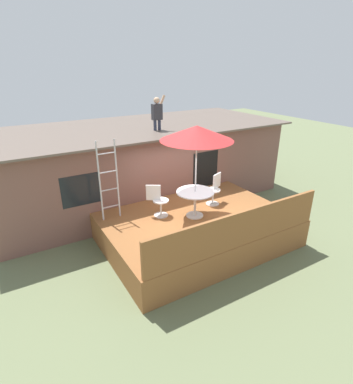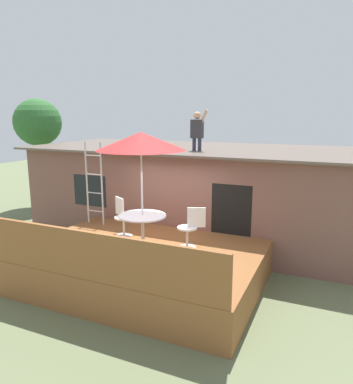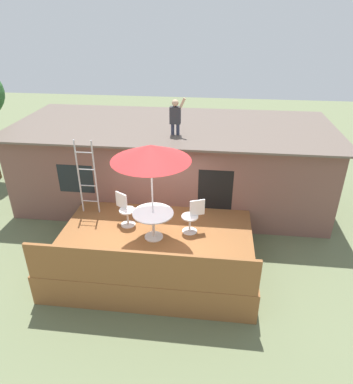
# 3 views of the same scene
# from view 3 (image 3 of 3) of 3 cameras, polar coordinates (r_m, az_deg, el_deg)

# --- Properties ---
(ground_plane) EXTENTS (40.00, 40.00, 0.00)m
(ground_plane) POSITION_cam_3_polar(r_m,az_deg,el_deg) (9.73, -3.35, -11.02)
(ground_plane) COLOR #66704C
(house) EXTENTS (10.50, 4.50, 2.72)m
(house) POSITION_cam_3_polar(r_m,az_deg,el_deg) (12.11, -0.65, 4.77)
(house) COLOR brown
(house) RESTS_ON ground
(deck) EXTENTS (5.08, 3.85, 0.80)m
(deck) POSITION_cam_3_polar(r_m,az_deg,el_deg) (9.49, -3.42, -9.13)
(deck) COLOR brown
(deck) RESTS_ON ground
(deck_railing) EXTENTS (4.98, 0.08, 0.90)m
(deck_railing) POSITION_cam_3_polar(r_m,az_deg,el_deg) (7.52, -6.08, -12.39)
(deck_railing) COLOR brown
(deck_railing) RESTS_ON deck
(patio_table) EXTENTS (1.04, 1.04, 0.74)m
(patio_table) POSITION_cam_3_polar(r_m,az_deg,el_deg) (8.89, -3.83, -4.26)
(patio_table) COLOR silver
(patio_table) RESTS_ON deck
(patio_umbrella) EXTENTS (1.90, 1.90, 2.54)m
(patio_umbrella) POSITION_cam_3_polar(r_m,az_deg,el_deg) (8.10, -4.22, 6.39)
(patio_umbrella) COLOR silver
(patio_umbrella) RESTS_ON deck
(step_ladder) EXTENTS (0.52, 0.04, 2.20)m
(step_ladder) POSITION_cam_3_polar(r_m,az_deg,el_deg) (10.09, -14.37, 2.29)
(step_ladder) COLOR silver
(step_ladder) RESTS_ON deck
(person_figure) EXTENTS (0.47, 0.20, 1.11)m
(person_figure) POSITION_cam_3_polar(r_m,az_deg,el_deg) (10.50, -0.15, 12.51)
(person_figure) COLOR #33384C
(person_figure) RESTS_ON house
(patio_chair_left) EXTENTS (0.57, 0.45, 0.92)m
(patio_chair_left) POSITION_cam_3_polar(r_m,az_deg,el_deg) (9.58, -8.36, -2.86)
(patio_chair_left) COLOR silver
(patio_chair_left) RESTS_ON deck
(patio_chair_right) EXTENTS (0.60, 0.44, 0.92)m
(patio_chair_right) POSITION_cam_3_polar(r_m,az_deg,el_deg) (9.19, 2.62, -4.00)
(patio_chair_right) COLOR silver
(patio_chair_right) RESTS_ON deck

